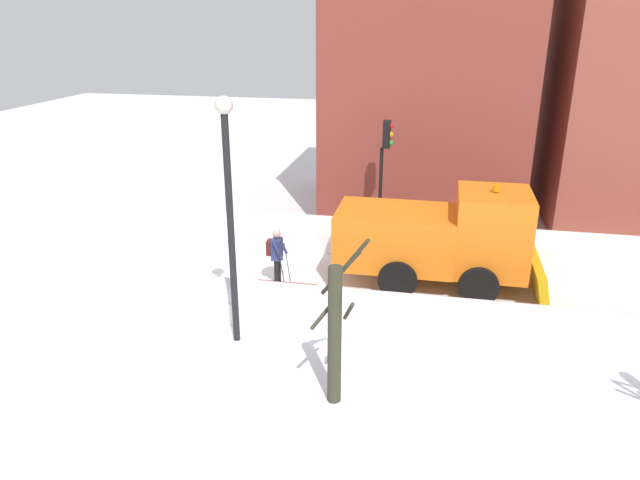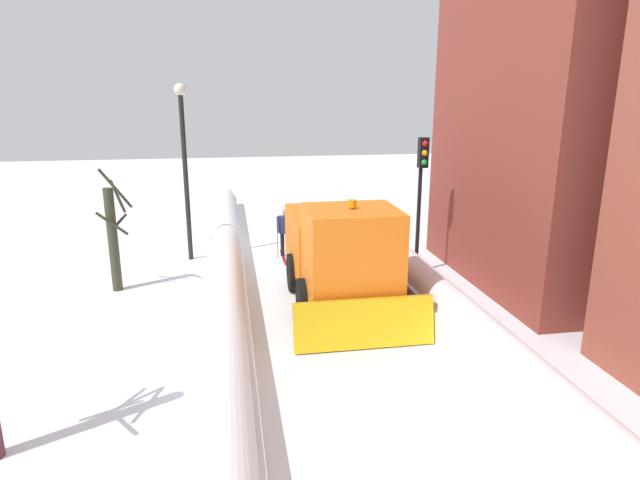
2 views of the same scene
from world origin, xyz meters
name	(u,v)px [view 2 (image 2 of 2)]	position (x,y,z in m)	size (l,w,h in m)	color
ground_plane	(355,371)	(0.00, 10.00, 0.00)	(80.00, 80.00, 0.00)	white
snowbank_left	(477,339)	(-2.63, 10.00, 0.52)	(1.10, 36.00, 1.14)	white
snowbank_right	(226,361)	(2.63, 10.00, 0.46)	(1.10, 36.00, 1.04)	white
building_brick_near	(601,116)	(-8.35, 5.33, 4.92)	(7.44, 7.55, 9.83)	brown
plow_truck	(340,250)	(-0.45, 6.18, 1.48)	(3.20, 5.98, 3.12)	orange
skier	(285,228)	(0.53, 1.53, 1.00)	(0.62, 1.80, 1.81)	black
traffic_light_pole	(421,180)	(-3.39, 4.19, 3.01)	(0.28, 0.42, 4.28)	black
street_lamp	(184,153)	(3.81, 1.40, 3.66)	(0.40, 0.40, 5.88)	black
bare_tree_near	(113,236)	(5.72, 4.18, 1.62)	(0.93, 1.14, 3.64)	#393829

